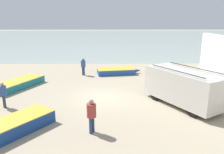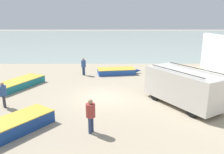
% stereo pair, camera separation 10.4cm
% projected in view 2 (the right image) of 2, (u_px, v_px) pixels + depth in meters
% --- Properties ---
extents(ground_plane, '(200.00, 200.00, 0.00)m').
position_uv_depth(ground_plane, '(104.00, 97.00, 15.48)').
color(ground_plane, tan).
extents(sea_water, '(120.00, 80.00, 0.01)m').
position_uv_depth(sea_water, '(109.00, 37.00, 65.72)').
color(sea_water, '#99A89E').
rests_on(sea_water, ground_plane).
extents(parked_van, '(4.41, 5.49, 2.38)m').
position_uv_depth(parked_van, '(183.00, 86.00, 13.84)').
color(parked_van, beige).
rests_on(parked_van, ground_plane).
extents(fishing_rowboat_0, '(3.28, 3.94, 0.68)m').
position_uv_depth(fishing_rowboat_0, '(15.00, 125.00, 10.73)').
color(fishing_rowboat_0, navy).
rests_on(fishing_rowboat_0, ground_plane).
extents(fishing_rowboat_1, '(3.36, 5.31, 0.58)m').
position_uv_depth(fishing_rowboat_1, '(17.00, 84.00, 17.58)').
color(fishing_rowboat_1, '#1E757F').
rests_on(fishing_rowboat_1, ground_plane).
extents(fishing_rowboat_2, '(3.87, 4.17, 0.62)m').
position_uv_depth(fishing_rowboat_2, '(186.00, 72.00, 21.29)').
color(fishing_rowboat_2, '#1E757F').
rests_on(fishing_rowboat_2, ground_plane).
extents(fishing_rowboat_3, '(4.58, 2.20, 0.56)m').
position_uv_depth(fishing_rowboat_3, '(117.00, 71.00, 21.97)').
color(fishing_rowboat_3, '#234CA3').
rests_on(fishing_rowboat_3, ground_plane).
extents(fisherman_0, '(0.45, 0.45, 1.71)m').
position_uv_depth(fisherman_0, '(84.00, 65.00, 21.27)').
color(fisherman_0, navy).
rests_on(fisherman_0, ground_plane).
extents(fisherman_2, '(0.43, 0.43, 1.63)m').
position_uv_depth(fisherman_2, '(3.00, 92.00, 13.48)').
color(fisherman_2, '#38383D').
rests_on(fisherman_2, ground_plane).
extents(fisherman_3, '(0.45, 0.45, 1.72)m').
position_uv_depth(fisherman_3, '(91.00, 113.00, 10.41)').
color(fisherman_3, navy).
rests_on(fisherman_3, ground_plane).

